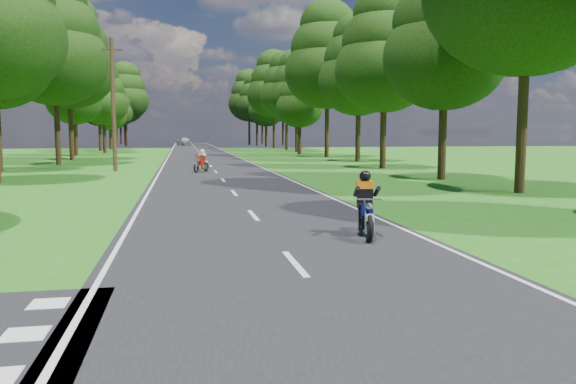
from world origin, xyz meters
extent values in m
plane|color=#2A6216|center=(0.00, 0.00, 0.00)|extent=(160.00, 160.00, 0.00)
cube|color=black|center=(0.00, 50.00, 0.01)|extent=(7.00, 140.00, 0.02)
cube|color=silver|center=(0.00, 2.00, 0.02)|extent=(0.12, 2.00, 0.01)
cube|color=silver|center=(0.00, 8.00, 0.02)|extent=(0.12, 2.00, 0.01)
cube|color=silver|center=(0.00, 14.00, 0.02)|extent=(0.12, 2.00, 0.01)
cube|color=silver|center=(0.00, 20.00, 0.02)|extent=(0.12, 2.00, 0.01)
cube|color=silver|center=(0.00, 26.00, 0.02)|extent=(0.12, 2.00, 0.01)
cube|color=silver|center=(0.00, 32.00, 0.02)|extent=(0.12, 2.00, 0.01)
cube|color=silver|center=(0.00, 38.00, 0.02)|extent=(0.12, 2.00, 0.01)
cube|color=silver|center=(0.00, 44.00, 0.02)|extent=(0.12, 2.00, 0.01)
cube|color=silver|center=(0.00, 50.00, 0.02)|extent=(0.12, 2.00, 0.01)
cube|color=silver|center=(0.00, 56.00, 0.02)|extent=(0.12, 2.00, 0.01)
cube|color=silver|center=(0.00, 62.00, 0.02)|extent=(0.12, 2.00, 0.01)
cube|color=silver|center=(0.00, 68.00, 0.02)|extent=(0.12, 2.00, 0.01)
cube|color=silver|center=(0.00, 74.00, 0.02)|extent=(0.12, 2.00, 0.01)
cube|color=silver|center=(0.00, 80.00, 0.02)|extent=(0.12, 2.00, 0.01)
cube|color=silver|center=(0.00, 86.00, 0.02)|extent=(0.12, 2.00, 0.01)
cube|color=silver|center=(0.00, 92.00, 0.02)|extent=(0.12, 2.00, 0.01)
cube|color=silver|center=(0.00, 98.00, 0.02)|extent=(0.12, 2.00, 0.01)
cube|color=silver|center=(0.00, 104.00, 0.02)|extent=(0.12, 2.00, 0.01)
cube|color=silver|center=(0.00, 110.00, 0.02)|extent=(0.12, 2.00, 0.01)
cube|color=silver|center=(0.00, 116.00, 0.02)|extent=(0.12, 2.00, 0.01)
cube|color=silver|center=(-3.30, 50.00, 0.02)|extent=(0.10, 140.00, 0.01)
cube|color=silver|center=(3.30, 50.00, 0.02)|extent=(0.10, 140.00, 0.01)
cube|color=silver|center=(-3.80, -0.90, 0.02)|extent=(0.50, 0.50, 0.01)
cube|color=silver|center=(-3.80, 0.30, 0.02)|extent=(0.50, 0.50, 0.01)
cylinder|color=black|center=(-10.82, 35.60, 2.16)|extent=(0.40, 0.40, 4.32)
ellipsoid|color=black|center=(-10.82, 35.60, 7.47)|extent=(7.56, 7.56, 6.42)
ellipsoid|color=black|center=(-10.82, 35.60, 9.58)|extent=(6.48, 6.48, 5.51)
ellipsoid|color=black|center=(-10.82, 35.60, 11.68)|extent=(4.86, 4.86, 4.13)
cylinder|color=black|center=(-11.26, 43.10, 2.20)|extent=(0.40, 0.40, 4.40)
ellipsoid|color=black|center=(-11.26, 43.10, 7.62)|extent=(7.71, 7.71, 6.55)
ellipsoid|color=black|center=(-11.26, 43.10, 9.77)|extent=(6.60, 6.60, 5.61)
ellipsoid|color=black|center=(-11.26, 43.10, 11.92)|extent=(4.95, 4.95, 4.21)
cylinder|color=black|center=(-12.61, 52.78, 1.60)|extent=(0.40, 0.40, 3.20)
ellipsoid|color=black|center=(-12.61, 52.78, 5.54)|extent=(5.60, 5.60, 4.76)
ellipsoid|color=black|center=(-12.61, 52.78, 7.10)|extent=(4.80, 4.80, 4.08)
ellipsoid|color=black|center=(-12.61, 52.78, 8.66)|extent=(3.60, 3.60, 3.06)
cylinder|color=black|center=(-10.75, 60.15, 1.61)|extent=(0.40, 0.40, 3.22)
ellipsoid|color=black|center=(-10.75, 60.15, 5.58)|extent=(5.64, 5.64, 4.79)
ellipsoid|color=black|center=(-10.75, 60.15, 7.15)|extent=(4.83, 4.83, 4.11)
ellipsoid|color=black|center=(-10.75, 60.15, 8.72)|extent=(3.62, 3.62, 3.08)
cylinder|color=black|center=(-12.29, 67.91, 1.80)|extent=(0.40, 0.40, 3.61)
ellipsoid|color=black|center=(-12.29, 67.91, 6.25)|extent=(6.31, 6.31, 5.37)
ellipsoid|color=black|center=(-12.29, 67.91, 8.01)|extent=(5.41, 5.41, 4.60)
ellipsoid|color=black|center=(-12.29, 67.91, 9.76)|extent=(4.06, 4.06, 3.45)
cylinder|color=black|center=(-11.94, 75.74, 1.33)|extent=(0.40, 0.40, 2.67)
ellipsoid|color=black|center=(-11.94, 75.74, 4.62)|extent=(4.67, 4.67, 3.97)
ellipsoid|color=black|center=(-11.94, 75.74, 5.92)|extent=(4.00, 4.00, 3.40)
ellipsoid|color=black|center=(-11.94, 75.74, 7.22)|extent=(3.00, 3.00, 2.55)
cylinder|color=black|center=(-12.18, 84.90, 1.54)|extent=(0.40, 0.40, 3.09)
ellipsoid|color=black|center=(-12.18, 84.90, 5.34)|extent=(5.40, 5.40, 4.59)
ellipsoid|color=black|center=(-12.18, 84.90, 6.85)|extent=(4.63, 4.63, 3.93)
ellipsoid|color=black|center=(-12.18, 84.90, 8.35)|extent=(3.47, 3.47, 2.95)
cylinder|color=black|center=(-11.23, 91.41, 2.24)|extent=(0.40, 0.40, 4.48)
ellipsoid|color=black|center=(-11.23, 91.41, 7.75)|extent=(7.84, 7.84, 6.66)
ellipsoid|color=black|center=(-11.23, 91.41, 9.94)|extent=(6.72, 6.72, 5.71)
ellipsoid|color=black|center=(-11.23, 91.41, 12.12)|extent=(5.04, 5.04, 4.28)
cylinder|color=black|center=(-12.28, 100.39, 2.05)|extent=(0.40, 0.40, 4.09)
ellipsoid|color=black|center=(-12.28, 100.39, 7.09)|extent=(7.16, 7.16, 6.09)
ellipsoid|color=black|center=(-12.28, 100.39, 9.08)|extent=(6.14, 6.14, 5.22)
ellipsoid|color=black|center=(-12.28, 100.39, 11.08)|extent=(4.61, 4.61, 3.92)
cylinder|color=black|center=(11.06, 12.20, 2.28)|extent=(0.40, 0.40, 4.56)
cylinder|color=black|center=(10.92, 18.69, 1.75)|extent=(0.40, 0.40, 3.49)
ellipsoid|color=black|center=(10.92, 18.69, 6.05)|extent=(6.12, 6.12, 5.20)
ellipsoid|color=black|center=(10.92, 18.69, 7.75)|extent=(5.24, 5.24, 4.46)
cylinder|color=black|center=(11.06, 27.58, 1.85)|extent=(0.40, 0.40, 3.69)
ellipsoid|color=black|center=(11.06, 27.58, 6.39)|extent=(6.46, 6.46, 5.49)
ellipsoid|color=black|center=(11.06, 27.58, 8.19)|extent=(5.54, 5.54, 4.71)
ellipsoid|color=black|center=(11.06, 27.58, 9.99)|extent=(4.15, 4.15, 3.53)
cylinder|color=black|center=(12.17, 36.42, 1.87)|extent=(0.40, 0.40, 3.74)
ellipsoid|color=black|center=(12.17, 36.42, 6.48)|extent=(6.55, 6.55, 5.57)
ellipsoid|color=black|center=(12.17, 36.42, 8.31)|extent=(5.62, 5.62, 4.77)
ellipsoid|color=black|center=(12.17, 36.42, 10.13)|extent=(4.21, 4.21, 3.58)
cylinder|color=black|center=(11.72, 44.72, 2.32)|extent=(0.40, 0.40, 4.64)
ellipsoid|color=black|center=(11.72, 44.72, 8.04)|extent=(8.12, 8.12, 6.91)
ellipsoid|color=black|center=(11.72, 44.72, 10.30)|extent=(6.96, 6.96, 5.92)
ellipsoid|color=black|center=(11.72, 44.72, 12.56)|extent=(5.22, 5.22, 4.44)
cylinder|color=black|center=(10.55, 51.92, 1.45)|extent=(0.40, 0.40, 2.91)
ellipsoid|color=black|center=(10.55, 51.92, 5.03)|extent=(5.09, 5.09, 4.33)
ellipsoid|color=black|center=(10.55, 51.92, 6.45)|extent=(4.36, 4.36, 3.71)
ellipsoid|color=black|center=(10.55, 51.92, 7.87)|extent=(3.27, 3.27, 2.78)
cylinder|color=black|center=(11.77, 59.40, 1.94)|extent=(0.40, 0.40, 3.88)
ellipsoid|color=black|center=(11.77, 59.40, 6.71)|extent=(6.78, 6.78, 5.77)
ellipsoid|color=black|center=(11.77, 59.40, 8.60)|extent=(5.81, 5.81, 4.94)
ellipsoid|color=black|center=(11.77, 59.40, 10.49)|extent=(4.36, 4.36, 3.71)
cylinder|color=black|center=(12.10, 67.87, 2.09)|extent=(0.40, 0.40, 4.18)
ellipsoid|color=black|center=(12.10, 67.87, 7.23)|extent=(7.31, 7.31, 6.21)
ellipsoid|color=black|center=(12.10, 67.87, 9.27)|extent=(6.27, 6.27, 5.33)
ellipsoid|color=black|center=(12.10, 67.87, 11.31)|extent=(4.70, 4.70, 4.00)
cylinder|color=black|center=(11.80, 76.83, 2.32)|extent=(0.40, 0.40, 4.63)
ellipsoid|color=black|center=(11.80, 76.83, 8.02)|extent=(8.11, 8.11, 6.89)
ellipsoid|color=black|center=(11.80, 76.83, 10.28)|extent=(6.95, 6.95, 5.91)
ellipsoid|color=black|center=(11.80, 76.83, 12.54)|extent=(5.21, 5.21, 4.43)
cylinder|color=black|center=(11.69, 84.12, 1.68)|extent=(0.40, 0.40, 3.36)
ellipsoid|color=black|center=(11.69, 84.12, 5.82)|extent=(5.88, 5.88, 5.00)
ellipsoid|color=black|center=(11.69, 84.12, 7.46)|extent=(5.04, 5.04, 4.29)
ellipsoid|color=black|center=(11.69, 84.12, 9.10)|extent=(3.78, 3.78, 3.21)
cylinder|color=black|center=(11.14, 91.34, 2.04)|extent=(0.40, 0.40, 4.09)
ellipsoid|color=black|center=(11.14, 91.34, 7.07)|extent=(7.15, 7.15, 6.08)
ellipsoid|color=black|center=(11.14, 91.34, 9.07)|extent=(6.13, 6.13, 5.21)
ellipsoid|color=black|center=(11.14, 91.34, 11.06)|extent=(4.60, 4.60, 3.91)
cylinder|color=black|center=(10.68, 99.10, 2.24)|extent=(0.40, 0.40, 4.48)
ellipsoid|color=black|center=(10.68, 99.10, 7.76)|extent=(7.84, 7.84, 6.66)
ellipsoid|color=black|center=(10.68, 99.10, 9.94)|extent=(6.72, 6.72, 5.71)
ellipsoid|color=black|center=(10.68, 99.10, 12.13)|extent=(5.04, 5.04, 4.28)
cylinder|color=black|center=(-14.00, 110.00, 1.92)|extent=(0.40, 0.40, 3.84)
ellipsoid|color=black|center=(-14.00, 110.00, 6.65)|extent=(6.72, 6.72, 5.71)
ellipsoid|color=black|center=(-14.00, 110.00, 8.52)|extent=(5.76, 5.76, 4.90)
ellipsoid|color=black|center=(-14.00, 110.00, 10.39)|extent=(4.32, 4.32, 3.67)
cylinder|color=black|center=(15.00, 112.00, 2.08)|extent=(0.40, 0.40, 4.16)
ellipsoid|color=black|center=(15.00, 112.00, 7.20)|extent=(7.28, 7.28, 6.19)
ellipsoid|color=black|center=(15.00, 112.00, 9.23)|extent=(6.24, 6.24, 5.30)
ellipsoid|color=black|center=(15.00, 112.00, 11.26)|extent=(4.68, 4.68, 3.98)
cylinder|color=black|center=(-16.00, 95.00, 1.76)|extent=(0.40, 0.40, 3.52)
ellipsoid|color=black|center=(-16.00, 95.00, 6.09)|extent=(6.16, 6.16, 5.24)
ellipsoid|color=black|center=(-16.00, 95.00, 7.81)|extent=(5.28, 5.28, 4.49)
ellipsoid|color=black|center=(-16.00, 95.00, 9.53)|extent=(3.96, 3.96, 3.37)
cylinder|color=black|center=(17.00, 98.00, 2.24)|extent=(0.40, 0.40, 4.48)
ellipsoid|color=black|center=(17.00, 98.00, 7.76)|extent=(7.84, 7.84, 6.66)
ellipsoid|color=black|center=(17.00, 98.00, 9.94)|extent=(6.72, 6.72, 5.71)
ellipsoid|color=black|center=(17.00, 98.00, 12.12)|extent=(5.04, 5.04, 4.28)
cylinder|color=#382616|center=(-6.00, 28.00, 4.00)|extent=(0.26, 0.26, 8.00)
cube|color=#382616|center=(-6.00, 28.00, 7.30)|extent=(1.20, 0.10, 0.10)
imported|color=silver|center=(-1.53, 97.11, 0.78)|extent=(2.98, 4.81, 1.53)
camera|label=1|loc=(-1.95, -7.69, 2.36)|focal=35.00mm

